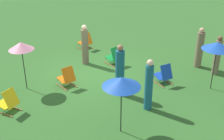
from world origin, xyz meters
TOP-DOWN VIEW (x-y plane):
  - ground_plane at (0.00, 0.00)m, footprint 40.00×40.00m
  - deckchair_0 at (-1.72, -2.26)m, footprint 0.52×0.79m
  - deckchair_4 at (1.48, 0.24)m, footprint 0.55×0.80m
  - deckchair_5 at (-1.28, 0.12)m, footprint 0.55×0.80m
  - deckchair_6 at (3.89, 0.23)m, footprint 0.68×0.87m
  - deckchair_7 at (-1.25, 2.78)m, footprint 0.67×0.86m
  - umbrella_0 at (-2.14, 4.32)m, footprint 1.09×1.09m
  - umbrella_1 at (2.15, 3.59)m, footprint 1.08×1.08m
  - umbrella_2 at (2.64, -0.75)m, footprint 0.90×0.90m
  - person_0 at (0.61, 3.42)m, footprint 0.38×0.38m
  - person_1 at (-3.63, 2.96)m, footprint 0.42×0.42m
  - person_2 at (-3.46, 3.85)m, footprint 0.38×0.38m
  - person_3 at (0.50, 2.05)m, footprint 0.36×0.36m
  - person_4 at (-0.46, -0.88)m, footprint 0.40×0.40m

SIDE VIEW (x-z plane):
  - ground_plane at x=0.00m, z-range 0.00..0.00m
  - deckchair_0 at x=-1.72m, z-range -0.05..0.79m
  - deckchair_4 at x=1.48m, z-range -0.05..0.79m
  - deckchair_5 at x=-1.28m, z-range -0.05..0.79m
  - deckchair_6 at x=3.89m, z-range -0.05..0.79m
  - deckchair_7 at x=-1.25m, z-range -0.05..0.79m
  - person_2 at x=-3.46m, z-range -0.04..1.62m
  - person_1 at x=-3.63m, z-range -0.05..1.72m
  - person_4 at x=-0.46m, z-range -0.04..1.76m
  - person_0 at x=0.61m, z-range -0.03..1.75m
  - person_3 at x=0.50m, z-range -0.05..1.85m
  - umbrella_1 at x=2.15m, z-range 0.75..2.54m
  - umbrella_2 at x=2.64m, z-range 0.78..2.64m
  - umbrella_0 at x=-2.14m, z-range 0.79..2.66m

